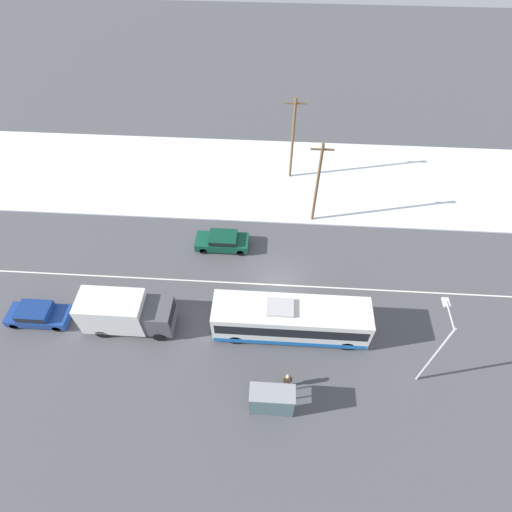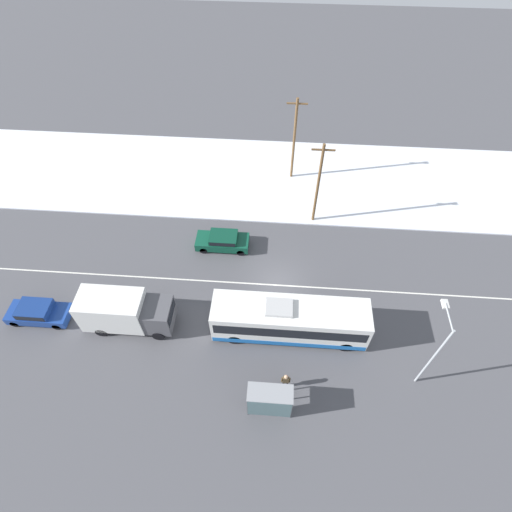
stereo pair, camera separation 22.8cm
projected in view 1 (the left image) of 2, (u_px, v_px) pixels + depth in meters
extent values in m
plane|color=#4C4C51|center=(277.00, 285.00, 31.30)|extent=(120.00, 120.00, 0.00)
cube|color=silver|center=(281.00, 178.00, 39.39)|extent=(80.00, 12.22, 0.12)
cube|color=silver|center=(277.00, 285.00, 31.30)|extent=(60.00, 0.12, 0.00)
cube|color=white|center=(291.00, 319.00, 27.47)|extent=(10.69, 2.55, 2.71)
cube|color=black|center=(291.00, 317.00, 27.22)|extent=(10.26, 2.57, 1.03)
cube|color=blue|center=(290.00, 327.00, 28.33)|extent=(10.58, 2.57, 0.49)
cube|color=#B2B2B2|center=(280.00, 307.00, 26.36)|extent=(1.80, 1.40, 0.24)
cylinder|color=black|center=(347.00, 345.00, 27.47)|extent=(1.00, 0.28, 1.00)
cylinder|color=black|center=(344.00, 317.00, 28.91)|extent=(1.00, 0.28, 1.00)
cylinder|color=black|center=(236.00, 339.00, 27.77)|extent=(1.00, 0.28, 1.00)
cylinder|color=black|center=(239.00, 311.00, 29.21)|extent=(1.00, 0.28, 1.00)
cube|color=silver|center=(114.00, 311.00, 27.65)|extent=(4.47, 2.30, 2.69)
cube|color=#4C4C51|center=(160.00, 316.00, 27.75)|extent=(1.90, 2.18, 2.10)
cube|color=black|center=(172.00, 313.00, 27.39)|extent=(0.06, 1.96, 0.92)
cylinder|color=black|center=(160.00, 336.00, 27.95)|extent=(0.90, 0.26, 0.90)
cylinder|color=black|center=(166.00, 311.00, 29.24)|extent=(0.90, 0.26, 0.90)
cylinder|color=black|center=(102.00, 333.00, 28.11)|extent=(0.90, 0.26, 0.90)
cylinder|color=black|center=(111.00, 309.00, 29.40)|extent=(0.90, 0.26, 0.90)
cube|color=#0F4733|center=(222.00, 242.00, 33.35)|extent=(4.39, 1.80, 0.72)
cube|color=#0D3C2B|center=(223.00, 238.00, 32.89)|extent=(2.28, 1.66, 0.46)
cube|color=black|center=(223.00, 237.00, 32.88)|extent=(2.10, 1.69, 0.37)
cylinder|color=black|center=(203.00, 251.00, 33.11)|extent=(0.64, 0.22, 0.64)
cylinder|color=black|center=(206.00, 237.00, 34.11)|extent=(0.64, 0.22, 0.64)
cylinder|color=black|center=(240.00, 252.00, 32.99)|extent=(0.64, 0.22, 0.64)
cylinder|color=black|center=(242.00, 238.00, 33.99)|extent=(0.64, 0.22, 0.64)
cube|color=navy|center=(39.00, 316.00, 28.88)|extent=(4.41, 1.80, 0.68)
cube|color=navy|center=(34.00, 311.00, 28.39)|extent=(2.30, 1.66, 0.58)
cube|color=black|center=(34.00, 311.00, 28.39)|extent=(2.11, 1.69, 0.46)
cylinder|color=black|center=(57.00, 328.00, 28.51)|extent=(0.64, 0.22, 0.64)
cylinder|color=black|center=(65.00, 309.00, 29.51)|extent=(0.64, 0.22, 0.64)
cylinder|color=black|center=(15.00, 326.00, 28.63)|extent=(0.64, 0.22, 0.64)
cylinder|color=black|center=(24.00, 307.00, 29.63)|extent=(0.64, 0.22, 0.64)
cylinder|color=#23232D|center=(285.00, 384.00, 25.88)|extent=(0.12, 0.12, 0.77)
cylinder|color=#23232D|center=(289.00, 384.00, 25.87)|extent=(0.12, 0.12, 0.77)
cube|color=brown|center=(288.00, 379.00, 25.33)|extent=(0.40, 0.22, 0.63)
sphere|color=tan|center=(288.00, 377.00, 24.98)|extent=(0.27, 0.27, 0.27)
cylinder|color=brown|center=(284.00, 379.00, 25.37)|extent=(0.10, 0.10, 0.60)
cylinder|color=brown|center=(291.00, 380.00, 25.35)|extent=(0.10, 0.10, 0.60)
cube|color=gray|center=(272.00, 393.00, 23.49)|extent=(2.74, 1.20, 0.06)
cube|color=slate|center=(272.00, 409.00, 24.02)|extent=(2.63, 0.04, 2.16)
cylinder|color=#474C51|center=(251.00, 390.00, 24.82)|extent=(0.08, 0.08, 2.34)
cylinder|color=#474C51|center=(294.00, 392.00, 24.72)|extent=(0.08, 0.08, 2.34)
cylinder|color=#474C51|center=(250.00, 408.00, 24.11)|extent=(0.08, 0.08, 2.34)
cylinder|color=#474C51|center=(294.00, 411.00, 24.01)|extent=(0.08, 0.08, 2.34)
cylinder|color=#9EA3A8|center=(434.00, 356.00, 23.86)|extent=(0.14, 0.14, 6.76)
cylinder|color=#9EA3A8|center=(450.00, 315.00, 21.93)|extent=(0.10, 1.80, 0.10)
cube|color=silver|center=(446.00, 302.00, 22.56)|extent=(0.36, 0.60, 0.16)
cylinder|color=brown|center=(317.00, 185.00, 32.74)|extent=(0.24, 0.24, 8.02)
cube|color=brown|center=(323.00, 149.00, 30.02)|extent=(1.80, 0.12, 0.12)
cylinder|color=brown|center=(293.00, 141.00, 36.40)|extent=(0.24, 0.24, 8.35)
cube|color=brown|center=(296.00, 103.00, 33.56)|extent=(1.80, 0.12, 0.12)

